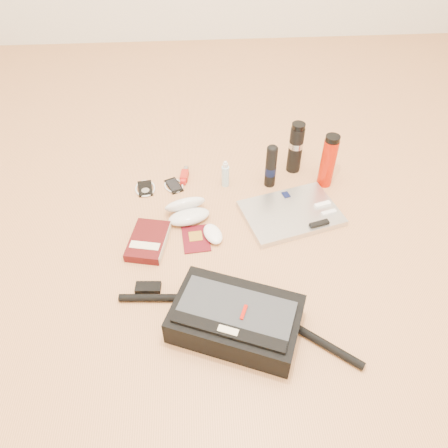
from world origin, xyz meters
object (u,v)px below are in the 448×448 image
object	(u,v)px
laptop	(291,213)
thermos_red	(328,161)
messenger_bag	(235,318)
thermos_black	(296,147)
book	(149,241)

from	to	relation	value
laptop	thermos_red	distance (m)	0.29
messenger_bag	thermos_black	size ratio (longest dim) A/B	3.19
messenger_bag	book	size ratio (longest dim) A/B	3.40
messenger_bag	book	xyz separation A→B (m)	(-0.30, 0.39, -0.03)
book	laptop	bearing A→B (deg)	23.97
laptop	thermos_black	world-z (taller)	thermos_black
thermos_black	thermos_red	bearing A→B (deg)	-42.61
laptop	thermos_black	size ratio (longest dim) A/B	1.81
laptop	book	distance (m)	0.58
thermos_red	messenger_bag	bearing A→B (deg)	-122.99
messenger_bag	thermos_red	bearing A→B (deg)	78.92
book	thermos_red	xyz separation A→B (m)	(0.75, 0.32, 0.10)
book	thermos_black	bearing A→B (deg)	45.89
thermos_black	thermos_red	xyz separation A→B (m)	(0.12, -0.11, 0.00)
thermos_red	laptop	bearing A→B (deg)	-132.86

